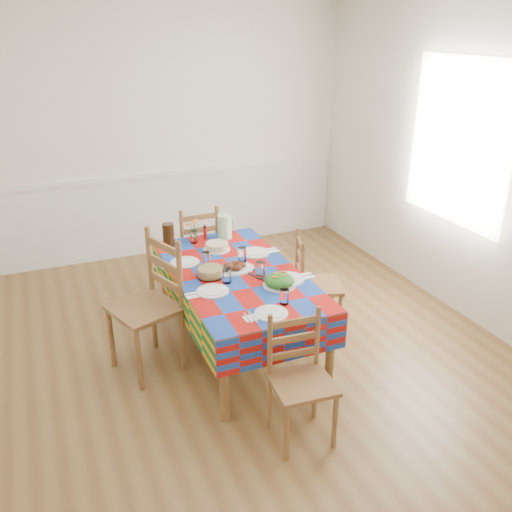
{
  "coord_description": "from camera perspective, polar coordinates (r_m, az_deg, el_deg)",
  "views": [
    {
      "loc": [
        -1.14,
        -3.3,
        2.45
      ],
      "look_at": [
        0.29,
        0.15,
        0.83
      ],
      "focal_mm": 38.0,
      "sensor_mm": 36.0,
      "label": 1
    }
  ],
  "objects": [
    {
      "name": "salad_platter",
      "position": [
        3.94,
        2.48,
        -2.64
      ],
      "size": [
        0.24,
        0.24,
        0.1
      ],
      "color": "silver",
      "rests_on": "dining_table"
    },
    {
      "name": "chair_left",
      "position": [
        4.09,
        -11.15,
        -5.16
      ],
      "size": [
        0.57,
        0.59,
        1.05
      ],
      "rotation": [
        0.0,
        0.0,
        -1.23
      ],
      "color": "brown",
      "rests_on": "room"
    },
    {
      "name": "setting_right_far",
      "position": [
        4.44,
        -0.54,
        0.31
      ],
      "size": [
        0.46,
        0.27,
        0.12
      ],
      "rotation": [
        0.0,
        0.0,
        -1.57
      ],
      "color": "silver",
      "rests_on": "dining_table"
    },
    {
      "name": "name_card",
      "position": [
        3.5,
        2.32,
        -6.84
      ],
      "size": [
        0.07,
        0.02,
        0.02
      ],
      "primitive_type": "cube",
      "color": "silver",
      "rests_on": "dining_table"
    },
    {
      "name": "cake",
      "position": [
        4.57,
        -4.14,
        1.0
      ],
      "size": [
        0.23,
        0.23,
        0.06
      ],
      "color": "silver",
      "rests_on": "dining_table"
    },
    {
      "name": "flower_vase",
      "position": [
        4.72,
        -6.6,
        2.39
      ],
      "size": [
        0.13,
        0.11,
        0.21
      ],
      "color": "white",
      "rests_on": "dining_table"
    },
    {
      "name": "setting_left_near",
      "position": [
        3.91,
        -4.1,
        -3.12
      ],
      "size": [
        0.42,
        0.25,
        0.11
      ],
      "rotation": [
        0.0,
        0.0,
        1.57
      ],
      "color": "silver",
      "rests_on": "dining_table"
    },
    {
      "name": "chair_right",
      "position": [
        4.55,
        6.11,
        -3.03
      ],
      "size": [
        0.47,
        0.49,
        0.87
      ],
      "rotation": [
        0.0,
        0.0,
        1.23
      ],
      "color": "brown",
      "rests_on": "room"
    },
    {
      "name": "setting_left_far",
      "position": [
        4.33,
        -6.75,
        -0.53
      ],
      "size": [
        0.42,
        0.25,
        0.11
      ],
      "rotation": [
        0.0,
        0.0,
        1.57
      ],
      "color": "silver",
      "rests_on": "dining_table"
    },
    {
      "name": "meat_platter",
      "position": [
        4.19,
        -2.29,
        -1.19
      ],
      "size": [
        0.31,
        0.23,
        0.06
      ],
      "color": "silver",
      "rests_on": "dining_table"
    },
    {
      "name": "setting_near_head",
      "position": [
        3.62,
        2.06,
        -5.41
      ],
      "size": [
        0.36,
        0.24,
        0.11
      ],
      "color": "silver",
      "rests_on": "dining_table"
    },
    {
      "name": "setting_right_near",
      "position": [
        4.05,
        2.31,
        -2.07
      ],
      "size": [
        0.49,
        0.28,
        0.13
      ],
      "rotation": [
        0.0,
        0.0,
        -1.57
      ],
      "color": "silver",
      "rests_on": "dining_table"
    },
    {
      "name": "wainscot",
      "position": [
        6.21,
        -10.89,
        4.61
      ],
      "size": [
        4.41,
        0.06,
        0.92
      ],
      "color": "white",
      "rests_on": "room"
    },
    {
      "name": "chair_near",
      "position": [
        3.44,
        4.67,
        -12.88
      ],
      "size": [
        0.4,
        0.38,
        0.84
      ],
      "rotation": [
        0.0,
        0.0,
        -0.08
      ],
      "color": "brown",
      "rests_on": "room"
    },
    {
      "name": "pasta_bowl",
      "position": [
        4.1,
        -4.86,
        -1.69
      ],
      "size": [
        0.2,
        0.2,
        0.07
      ],
      "color": "white",
      "rests_on": "dining_table"
    },
    {
      "name": "hot_sauce",
      "position": [
        4.81,
        -5.39,
        2.53
      ],
      "size": [
        0.03,
        0.03,
        0.13
      ],
      "primitive_type": "cylinder",
      "color": "red",
      "rests_on": "dining_table"
    },
    {
      "name": "serving_utensils",
      "position": [
        4.12,
        0.18,
        -1.99
      ],
      "size": [
        0.14,
        0.31,
        0.01
      ],
      "color": "black",
      "rests_on": "dining_table"
    },
    {
      "name": "room",
      "position": [
        3.66,
        -3.37,
        5.95
      ],
      "size": [
        4.58,
        5.08,
        2.78
      ],
      "color": "brown",
      "rests_on": "ground"
    },
    {
      "name": "dining_table",
      "position": [
        4.2,
        -2.05,
        -2.62
      ],
      "size": [
        0.93,
        1.74,
        0.68
      ],
      "color": "brown",
      "rests_on": "room"
    },
    {
      "name": "green_pitcher",
      "position": [
        4.79,
        -3.32,
        3.1
      ],
      "size": [
        0.13,
        0.13,
        0.22
      ],
      "primitive_type": "cylinder",
      "color": "#B9E7A3",
      "rests_on": "dining_table"
    },
    {
      "name": "window_right",
      "position": [
        5.02,
        20.55,
        11.12
      ],
      "size": [
        0.0,
        1.4,
        1.4
      ],
      "primitive_type": "plane",
      "rotation": [
        0.0,
        -1.57,
        0.0
      ],
      "color": "white",
      "rests_on": "room"
    },
    {
      "name": "chair_far",
      "position": [
        5.21,
        -6.26,
        0.67
      ],
      "size": [
        0.4,
        0.38,
        0.9
      ],
      "rotation": [
        0.0,
        0.0,
        3.16
      ],
      "color": "brown",
      "rests_on": "room"
    },
    {
      "name": "tea_pitcher",
      "position": [
        4.68,
        -9.2,
        2.22
      ],
      "size": [
        0.1,
        0.1,
        0.2
      ],
      "primitive_type": "cylinder",
      "color": "black",
      "rests_on": "dining_table"
    }
  ]
}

